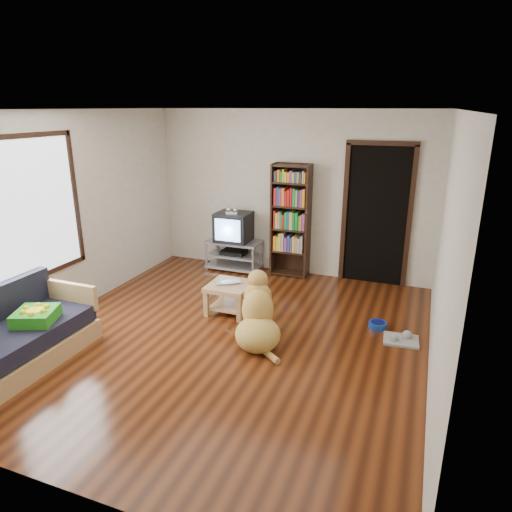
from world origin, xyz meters
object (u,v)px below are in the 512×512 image
(dog_bowl, at_px, (378,325))
(sofa, at_px, (10,344))
(green_cushion, at_px, (36,316))
(laptop, at_px, (229,284))
(grey_rag, at_px, (401,340))
(coffee_table, at_px, (230,292))
(tv_stand, at_px, (234,254))
(dog, at_px, (258,317))
(bookshelf, at_px, (291,215))
(crt_tv, at_px, (234,226))

(dog_bowl, xyz_separation_m, sofa, (-3.51, -2.27, 0.22))
(green_cushion, xyz_separation_m, laptop, (1.48, 1.76, -0.07))
(dog_bowl, height_order, grey_rag, dog_bowl)
(coffee_table, bearing_deg, sofa, -128.00)
(tv_stand, height_order, coffee_table, tv_stand)
(green_cushion, relative_size, coffee_table, 0.74)
(grey_rag, distance_m, dog, 1.71)
(bookshelf, height_order, coffee_table, bookshelf)
(grey_rag, xyz_separation_m, dog, (-1.58, -0.59, 0.29))
(bookshelf, bearing_deg, tv_stand, -174.37)
(grey_rag, height_order, coffee_table, coffee_table)
(dog_bowl, height_order, bookshelf, bookshelf)
(sofa, height_order, coffee_table, sofa)
(sofa, bearing_deg, coffee_table, 52.00)
(laptop, relative_size, coffee_table, 0.61)
(tv_stand, relative_size, bookshelf, 0.50)
(dog_bowl, bearing_deg, tv_stand, 151.87)
(green_cushion, distance_m, sofa, 0.37)
(green_cushion, distance_m, dog, 2.42)
(grey_rag, relative_size, bookshelf, 0.22)
(laptop, distance_m, dog, 0.87)
(green_cushion, height_order, coffee_table, green_cushion)
(dog_bowl, bearing_deg, bookshelf, 137.58)
(green_cushion, bearing_deg, grey_rag, 3.66)
(sofa, bearing_deg, dog_bowl, 32.95)
(dog, bearing_deg, tv_stand, 119.83)
(laptop, distance_m, dog_bowl, 1.96)
(laptop, height_order, crt_tv, crt_tv)
(sofa, relative_size, dog, 1.94)
(bookshelf, bearing_deg, green_cushion, -117.46)
(dog_bowl, bearing_deg, grey_rag, -39.81)
(crt_tv, relative_size, coffee_table, 1.05)
(laptop, relative_size, crt_tv, 0.58)
(dog, bearing_deg, dog_bowl, 33.27)
(crt_tv, relative_size, bookshelf, 0.32)
(crt_tv, bearing_deg, dog, -60.41)
(laptop, xyz_separation_m, sofa, (-1.60, -2.02, -0.15))
(bookshelf, distance_m, sofa, 4.26)
(tv_stand, xyz_separation_m, sofa, (-0.97, -3.63, -0.01))
(green_cushion, height_order, dog, dog)
(dog_bowl, xyz_separation_m, crt_tv, (-2.54, 1.38, 0.70))
(crt_tv, distance_m, sofa, 3.81)
(crt_tv, bearing_deg, grey_rag, -29.85)
(coffee_table, bearing_deg, crt_tv, 111.45)
(laptop, bearing_deg, tv_stand, 77.19)
(laptop, bearing_deg, dog, -77.08)
(tv_stand, xyz_separation_m, crt_tv, (0.00, 0.02, 0.47))
(sofa, xyz_separation_m, dog, (2.23, 1.44, 0.04))
(dog_bowl, bearing_deg, green_cushion, -149.27)
(coffee_table, bearing_deg, laptop, -90.00)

